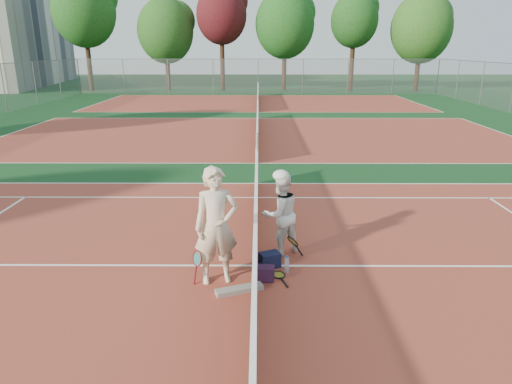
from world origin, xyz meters
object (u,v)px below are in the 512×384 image
racket_black_held (293,248)px  racket_spare (279,275)px  racket_red (198,267)px  net_main (256,241)px  water_bottle (287,265)px  sports_bag_navy (270,260)px  sports_bag_purple (265,273)px  player_b (280,214)px  player_a (216,226)px

racket_black_held → racket_spare: 0.76m
racket_red → racket_black_held: bearing=-17.3°
net_main → water_bottle: net_main is taller
net_main → sports_bag_navy: (0.26, -0.04, -0.37)m
sports_bag_navy → sports_bag_purple: bearing=-100.4°
net_main → water_bottle: bearing=-25.5°
racket_spare → sports_bag_navy: (-0.15, 0.34, 0.13)m
racket_spare → player_b: bearing=-21.1°
player_a → player_b: size_ratio=1.25×
player_b → racket_black_held: (0.23, -0.33, -0.58)m
racket_red → water_bottle: (1.58, 0.37, -0.15)m
player_a → sports_bag_navy: size_ratio=5.66×
player_b → racket_red: (-1.49, -1.24, -0.53)m
net_main → player_b: bearing=51.2°
sports_bag_navy → water_bottle: water_bottle is taller
net_main → sports_bag_navy: bearing=-9.1°
net_main → sports_bag_purple: net_main is taller
racket_black_held → sports_bag_purple: size_ratio=1.56×
net_main → water_bottle: 0.73m
player_a → sports_bag_navy: player_a is taller
racket_black_held → sports_bag_navy: (-0.45, -0.32, -0.11)m
racket_red → sports_bag_purple: (1.18, 0.10, -0.17)m
net_main → racket_black_held: 0.81m
player_a → racket_red: size_ratio=3.49×
racket_spare → water_bottle: bearing=-71.5°
net_main → racket_black_held: size_ratio=21.93×
racket_spare → racket_black_held: bearing=-41.6°
player_b → water_bottle: player_b is taller
racket_red → water_bottle: size_ratio=1.98×
player_a → sports_bag_purple: 1.24m
sports_bag_navy → racket_spare: bearing=-65.7°
player_a → racket_red: (-0.34, -0.08, -0.74)m
sports_bag_purple → water_bottle: bearing=34.6°
racket_red → sports_bag_navy: (1.27, 0.60, -0.15)m
racket_red → sports_bag_purple: bearing=-40.8°
sports_bag_purple → water_bottle: 0.49m
player_a → sports_bag_purple: (0.84, 0.02, -0.91)m
player_a → racket_spare: player_a is taller
player_b → sports_bag_purple: size_ratio=5.16×
player_a → water_bottle: player_a is taller
racket_spare → sports_bag_purple: bearing=106.3°
sports_bag_navy → water_bottle: bearing=-36.7°
racket_red → racket_black_held: racket_red is taller
sports_bag_purple → water_bottle: water_bottle is taller
water_bottle → player_b: bearing=96.0°
sports_bag_purple → net_main: bearing=107.3°
net_main → racket_spare: net_main is taller
player_a → net_main: bearing=26.3°
net_main → racket_red: net_main is taller
player_a → water_bottle: bearing=-0.7°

